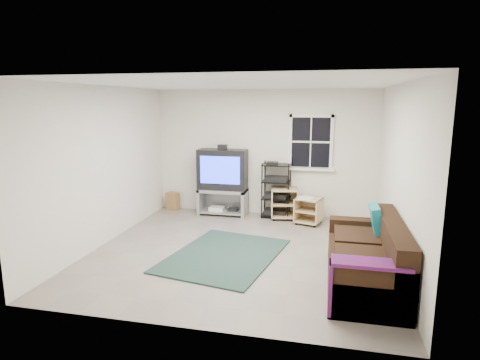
% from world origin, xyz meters
% --- Properties ---
extents(room, '(4.60, 4.62, 4.60)m').
position_xyz_m(room, '(0.95, 2.27, 1.48)').
color(room, gray).
rests_on(room, ground).
extents(tv_unit, '(1.01, 0.50, 1.48)m').
position_xyz_m(tv_unit, '(-0.83, 2.03, 0.81)').
color(tv_unit, gray).
rests_on(tv_unit, ground).
extents(av_rack, '(0.57, 0.42, 1.14)m').
position_xyz_m(av_rack, '(0.29, 2.07, 0.50)').
color(av_rack, black).
rests_on(av_rack, ground).
extents(side_table_left, '(0.61, 0.61, 0.63)m').
position_xyz_m(side_table_left, '(0.46, 2.06, 0.33)').
color(side_table_left, '#D5B183').
rests_on(side_table_left, ground).
extents(side_table_right, '(0.58, 0.58, 0.54)m').
position_xyz_m(side_table_right, '(0.98, 1.76, 0.30)').
color(side_table_right, '#D5B183').
rests_on(side_table_right, ground).
extents(sofa, '(0.90, 2.04, 0.93)m').
position_xyz_m(sofa, '(1.86, -0.80, 0.33)').
color(sofa, black).
rests_on(sofa, ground).
extents(shag_rug, '(1.85, 2.31, 0.02)m').
position_xyz_m(shag_rug, '(-0.20, -0.26, 0.01)').
color(shag_rug, black).
rests_on(shag_rug, ground).
extents(paper_bag, '(0.30, 0.23, 0.38)m').
position_xyz_m(paper_bag, '(-2.01, 2.17, 0.19)').
color(paper_bag, olive).
rests_on(paper_bag, ground).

